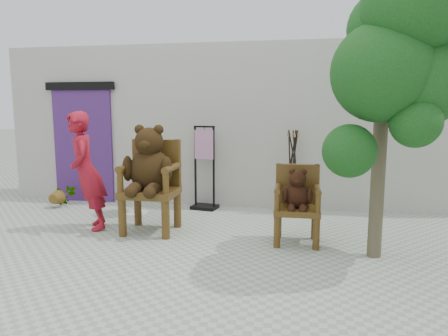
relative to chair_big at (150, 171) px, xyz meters
name	(u,v)px	position (x,y,z in m)	size (l,w,h in m)	color
ground_plane	(204,256)	(1.00, -0.88, -0.91)	(60.00, 60.00, 0.00)	#9FA796
back_wall	(239,125)	(1.00, 2.22, 0.59)	(9.00, 1.00, 3.00)	#AEADA3
doorway	(83,143)	(-2.00, 1.70, 0.26)	(1.40, 0.11, 2.33)	#452164
chair_big	(150,171)	(0.00, 0.00, 0.00)	(0.77, 0.83, 1.59)	#3F290D
chair_small	(297,198)	(2.13, -0.15, -0.28)	(0.60, 0.55, 1.05)	#3F290D
person	(87,172)	(-0.97, -0.08, -0.02)	(0.64, 0.42, 1.77)	maroon
cafe_table	(134,189)	(-0.64, 0.90, -0.47)	(0.60, 0.60, 0.70)	white
display_stand	(204,177)	(0.48, 1.47, -0.32)	(0.51, 0.43, 1.51)	black
stool_bucket	(292,176)	(2.04, 1.47, -0.26)	(0.32, 0.32, 1.45)	white
tree	(412,46)	(3.28, -0.80, 1.57)	(1.88, 1.77, 3.56)	#423927
potted_plant	(61,195)	(-2.20, 1.18, -0.68)	(0.41, 0.35, 0.45)	#0E3412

